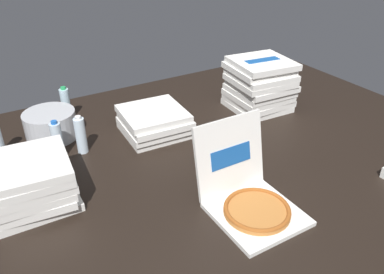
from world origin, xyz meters
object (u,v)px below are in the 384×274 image
Objects in this scene: ice_bucket at (51,125)px; water_bottle_2 at (57,140)px; pizza_stack_right_near at (29,183)px; water_bottle_1 at (66,104)px; pizza_stack_right_far at (260,85)px; open_pizza_box at (249,196)px; water_bottle_0 at (81,135)px; pizza_stack_right_mid at (154,122)px.

ice_bucket is 0.24m from water_bottle_2.
water_bottle_2 is at bearing 58.19° from pizza_stack_right_near.
pizza_stack_right_near is 0.83m from water_bottle_1.
water_bottle_2 is (-0.16, -0.42, 0.00)m from water_bottle_1.
pizza_stack_right_far is (1.47, 0.25, 0.06)m from pizza_stack_right_near.
open_pizza_box reaches higher than ice_bucket.
ice_bucket is at bearing 166.39° from pizza_stack_right_far.
pizza_stack_right_near is 0.45m from water_bottle_0.
pizza_stack_right_near is at bearing -170.19° from pizza_stack_right_far.
pizza_stack_right_mid is at bearing -1.94° from water_bottle_0.
water_bottle_0 is (-1.15, 0.06, -0.06)m from pizza_stack_right_far.
water_bottle_0 is at bearing 119.86° from open_pizza_box.
pizza_stack_right_mid is at bearing 21.96° from pizza_stack_right_near.
open_pizza_box is 0.95m from pizza_stack_right_near.
ice_bucket is at bearing 85.85° from water_bottle_2.
open_pizza_box is 1.22m from ice_bucket.
water_bottle_2 is (-0.59, 0.84, 0.03)m from open_pizza_box.
pizza_stack_right_far is (0.68, 0.77, 0.10)m from open_pizza_box.
pizza_stack_right_far is at bearing -2.88° from water_bottle_0.
open_pizza_box is at bearing -86.19° from pizza_stack_right_mid.
pizza_stack_right_far is 1.16m from water_bottle_0.
pizza_stack_right_near is at bearing -158.04° from pizza_stack_right_mid.
pizza_stack_right_mid is at bearing 176.59° from pizza_stack_right_far.
water_bottle_0 is at bearing 178.06° from pizza_stack_right_mid.
water_bottle_1 is at bearing 69.60° from water_bottle_2.
open_pizza_box reaches higher than pizza_stack_right_mid.
water_bottle_1 is at bearing 156.32° from pizza_stack_right_far.
water_bottle_1 reaches higher than ice_bucket.
pizza_stack_right_mid is (0.74, 0.30, -0.04)m from pizza_stack_right_near.
pizza_stack_right_near is 1.34× the size of ice_bucket.
pizza_stack_right_far is 1.86× the size of water_bottle_1.
water_bottle_0 is 0.43m from water_bottle_1.
pizza_stack_right_far reaches higher than water_bottle_2.
water_bottle_0 is (-0.42, 0.01, 0.03)m from pizza_stack_right_mid.
open_pizza_box is at bearing -61.75° from ice_bucket.
pizza_stack_right_near is 0.97× the size of pizza_stack_right_far.
ice_bucket is (-1.26, 0.30, -0.09)m from pizza_stack_right_far.
open_pizza_box is 1.07× the size of pizza_stack_right_far.
pizza_stack_right_mid is 0.59m from water_bottle_1.
water_bottle_2 is (-0.12, 0.01, 0.00)m from water_bottle_0.
open_pizza_box is 1.99× the size of water_bottle_0.
pizza_stack_right_mid is at bearing 93.81° from open_pizza_box.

